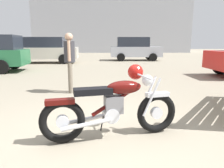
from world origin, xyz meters
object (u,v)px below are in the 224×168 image
object	(u,v)px
bystander	(70,56)
white_estate_far	(41,49)
vintage_motorcycle	(115,105)
silver_sedan_mid	(22,49)
dark_sedan_left	(135,49)

from	to	relation	value
bystander	white_estate_far	distance (m)	9.33
vintage_motorcycle	white_estate_far	world-z (taller)	white_estate_far
vintage_motorcycle	silver_sedan_mid	xyz separation A→B (m)	(-7.33, 16.27, 0.34)
white_estate_far	vintage_motorcycle	bearing A→B (deg)	-71.38
bystander	silver_sedan_mid	world-z (taller)	silver_sedan_mid
vintage_motorcycle	silver_sedan_mid	world-z (taller)	silver_sedan_mid
white_estate_far	dark_sedan_left	bearing A→B (deg)	12.75
silver_sedan_mid	vintage_motorcycle	bearing A→B (deg)	-59.96
silver_sedan_mid	white_estate_far	world-z (taller)	white_estate_far
dark_sedan_left	silver_sedan_mid	xyz separation A→B (m)	(-9.72, 2.90, -0.08)
vintage_motorcycle	silver_sedan_mid	distance (m)	17.85
bystander	white_estate_far	xyz separation A→B (m)	(-3.23, 8.75, -0.08)
bystander	dark_sedan_left	world-z (taller)	dark_sedan_left
dark_sedan_left	white_estate_far	xyz separation A→B (m)	(-6.70, -1.73, 0.02)
vintage_motorcycle	white_estate_far	bearing A→B (deg)	98.79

